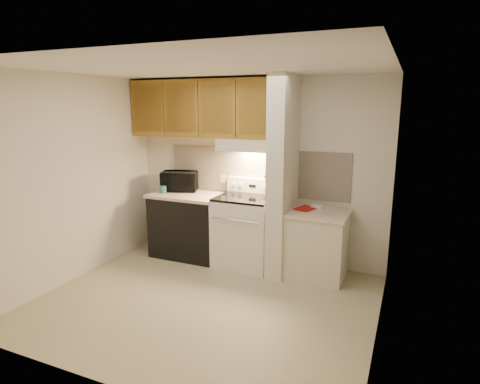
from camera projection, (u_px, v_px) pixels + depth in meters
The scene contains 50 objects.
floor at pixel (205, 301), 4.45m from camera, with size 3.60×3.60×0.00m, color tan.
ceiling at pixel (201, 67), 3.92m from camera, with size 3.60×3.60×0.00m, color white.
wall_back at pixel (255, 170), 5.53m from camera, with size 3.60×0.02×2.50m, color beige.
wall_left at pixel (73, 179), 4.88m from camera, with size 0.02×3.00×2.50m, color beige.
wall_right at pixel (385, 209), 3.48m from camera, with size 0.02×3.00×2.50m, color beige.
backsplash at pixel (255, 172), 5.52m from camera, with size 2.60×0.02×0.63m, color #F1DFCB.
range_body at pixel (245, 232), 5.39m from camera, with size 0.76×0.65×0.92m, color silver.
oven_window at pixel (236, 236), 5.09m from camera, with size 0.50×0.01×0.30m, color black.
oven_handle at pixel (235, 220), 5.01m from camera, with size 0.02×0.02×0.65m, color silver.
cooktop at pixel (246, 198), 5.29m from camera, with size 0.74×0.64×0.03m, color black.
range_backguard at pixel (254, 185), 5.52m from camera, with size 0.76×0.08×0.20m, color silver.
range_display at pixel (252, 186), 5.48m from camera, with size 0.10×0.01×0.04m, color black.
range_knob_left_outer at pixel (234, 184), 5.58m from camera, with size 0.05×0.05×0.02m, color silver.
range_knob_left_inner at pixel (240, 185), 5.55m from camera, with size 0.05×0.05×0.02m, color silver.
range_knob_right_inner at pixel (265, 187), 5.41m from camera, with size 0.05×0.05×0.02m, color silver.
range_knob_right_outer at pixel (272, 188), 5.37m from camera, with size 0.05×0.05×0.02m, color silver.
dishwasher_front at pixel (189, 226), 5.74m from camera, with size 1.00×0.63×0.87m, color black.
left_countertop at pixel (188, 195), 5.65m from camera, with size 1.04×0.67×0.04m, color beige.
spoon_rest at pixel (175, 189), 5.94m from camera, with size 0.24×0.08×0.02m, color black.
teal_jar at pixel (163, 189), 5.68m from camera, with size 0.09×0.09×0.10m, color #2A685A.
outlet at pixel (223, 179), 5.72m from camera, with size 0.08×0.01×0.12m, color beige.
microwave at pixel (180, 181), 5.82m from camera, with size 0.51×0.34×0.28m, color black.
partition_pillar at pixel (283, 177), 5.02m from camera, with size 0.22×0.70×2.50m, color beige.
pillar_trim at pixel (274, 173), 5.05m from camera, with size 0.01×0.70×0.04m, color olive.
knife_strip at pixel (273, 172), 5.00m from camera, with size 0.02×0.42×0.04m, color black.
knife_blade_a at pixel (267, 182), 4.89m from camera, with size 0.01×0.04×0.16m, color silver.
knife_handle_a at pixel (267, 170), 4.84m from camera, with size 0.02×0.02×0.10m, color black.
knife_blade_b at pixel (269, 181), 4.96m from camera, with size 0.01×0.04×0.18m, color silver.
knife_handle_b at pixel (270, 168), 4.93m from camera, with size 0.02×0.02×0.10m, color black.
knife_blade_c at pixel (271, 181), 5.03m from camera, with size 0.01×0.04×0.20m, color silver.
knife_handle_c at pixel (272, 167), 5.01m from camera, with size 0.02×0.02×0.10m, color black.
knife_blade_d at pixel (274, 178), 5.11m from camera, with size 0.01×0.04×0.16m, color silver.
knife_handle_d at pixel (273, 167), 5.06m from camera, with size 0.02×0.02×0.10m, color black.
knife_blade_e at pixel (276, 178), 5.19m from camera, with size 0.01×0.04×0.18m, color silver.
knife_handle_e at pixel (276, 166), 5.15m from camera, with size 0.02×0.02×0.10m, color black.
oven_mitt at pixel (277, 182), 5.24m from camera, with size 0.03×0.11×0.26m, color gray.
right_cab_base at pixel (317, 246), 5.02m from camera, with size 0.70×0.60×0.81m, color beige.
right_countertop at pixel (318, 213), 4.93m from camera, with size 0.74×0.64×0.04m, color beige.
red_folder at pixel (305, 209), 5.06m from camera, with size 0.21×0.28×0.01m, color #A0150F.
white_box at pixel (317, 207), 5.10m from camera, with size 0.14×0.10×0.04m, color white.
range_hood at pixel (249, 145), 5.25m from camera, with size 0.78×0.44×0.15m, color beige.
hood_lip at pixel (243, 150), 5.07m from camera, with size 0.78×0.04×0.06m, color beige.
upper_cabinets at pixel (204, 109), 5.46m from camera, with size 2.18×0.33×0.77m, color olive.
cab_door_a at pixel (147, 108), 5.63m from camera, with size 0.46×0.01×0.63m, color olive.
cab_gap_a at pixel (164, 109), 5.53m from camera, with size 0.01×0.01×0.73m, color black.
cab_door_b at pixel (181, 109), 5.42m from camera, with size 0.46×0.01×0.63m, color olive.
cab_gap_b at pixel (198, 109), 5.32m from camera, with size 0.01×0.01×0.73m, color black.
cab_door_c at pixel (217, 109), 5.21m from camera, with size 0.46×0.01×0.63m, color olive.
cab_gap_c at pixel (236, 109), 5.10m from camera, with size 0.01×0.01×0.73m, color black.
cab_door_d at pixel (256, 109), 5.00m from camera, with size 0.46×0.01×0.63m, color olive.
Camera 1 is at (1.98, -3.60, 2.14)m, focal length 30.00 mm.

